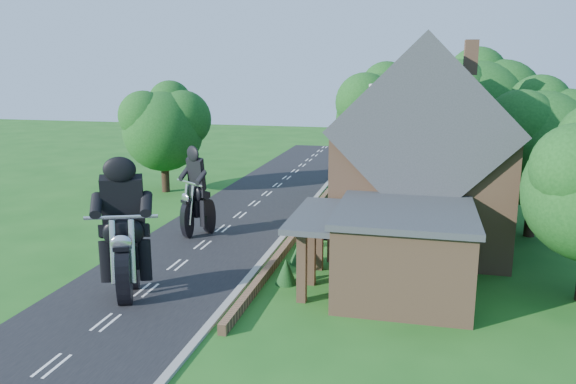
% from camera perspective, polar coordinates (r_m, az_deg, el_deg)
% --- Properties ---
extents(ground, '(120.00, 120.00, 0.00)m').
position_cam_1_polar(ground, '(26.08, -11.14, -7.31)').
color(ground, '#1A5217').
rests_on(ground, ground).
extents(road, '(7.00, 80.00, 0.02)m').
position_cam_1_polar(road, '(26.07, -11.14, -7.29)').
color(road, black).
rests_on(road, ground).
extents(kerb, '(0.30, 80.00, 0.12)m').
position_cam_1_polar(kerb, '(24.82, -3.38, -7.98)').
color(kerb, gray).
rests_on(kerb, ground).
extents(garden_wall, '(0.30, 22.00, 0.40)m').
position_cam_1_polar(garden_wall, '(29.19, 0.69, -4.48)').
color(garden_wall, brown).
rests_on(garden_wall, ground).
extents(house, '(9.54, 8.64, 10.24)m').
position_cam_1_polar(house, '(28.56, 13.39, 3.33)').
color(house, brown).
rests_on(house, ground).
extents(annex, '(7.05, 5.94, 3.44)m').
position_cam_1_polar(annex, '(22.54, 11.35, -5.77)').
color(annex, brown).
rests_on(annex, ground).
extents(tree_house_right, '(6.51, 6.00, 8.40)m').
position_cam_1_polar(tree_house_right, '(31.65, 24.76, 4.94)').
color(tree_house_right, black).
rests_on(tree_house_right, ground).
extents(tree_behind_house, '(7.81, 7.20, 10.08)m').
position_cam_1_polar(tree_behind_house, '(38.61, 19.17, 8.14)').
color(tree_behind_house, black).
rests_on(tree_behind_house, ground).
extents(tree_behind_left, '(6.94, 6.40, 9.16)m').
position_cam_1_polar(tree_behind_left, '(39.52, 10.20, 8.01)').
color(tree_behind_left, black).
rests_on(tree_behind_left, ground).
extents(tree_far_road, '(6.08, 5.60, 7.84)m').
position_cam_1_polar(tree_far_road, '(40.43, -12.05, 6.76)').
color(tree_far_road, black).
rests_on(tree_far_road, ground).
extents(shrub_a, '(0.90, 0.90, 1.10)m').
position_cam_1_polar(shrub_a, '(23.33, -0.19, -8.04)').
color(shrub_a, black).
rests_on(shrub_a, ground).
extents(shrub_b, '(0.90, 0.90, 1.10)m').
position_cam_1_polar(shrub_b, '(25.62, 1.14, -6.12)').
color(shrub_b, black).
rests_on(shrub_b, ground).
extents(shrub_c, '(0.90, 0.90, 1.10)m').
position_cam_1_polar(shrub_c, '(27.95, 2.24, -4.52)').
color(shrub_c, black).
rests_on(shrub_c, ground).
extents(shrub_d, '(0.90, 0.90, 1.10)m').
position_cam_1_polar(shrub_d, '(32.69, 3.96, -1.99)').
color(shrub_d, black).
rests_on(shrub_d, ground).
extents(shrub_e, '(0.90, 0.90, 1.10)m').
position_cam_1_polar(shrub_e, '(35.08, 4.64, -0.99)').
color(shrub_e, black).
rests_on(shrub_e, ground).
extents(shrub_f, '(0.90, 0.90, 1.10)m').
position_cam_1_polar(shrub_f, '(37.49, 5.23, -0.11)').
color(shrub_f, black).
rests_on(shrub_f, ground).
extents(motorcycle_lead, '(1.05, 1.84, 1.67)m').
position_cam_1_polar(motorcycle_lead, '(22.75, -15.99, -8.34)').
color(motorcycle_lead, black).
rests_on(motorcycle_lead, ground).
extents(motorcycle_follow, '(1.19, 1.51, 1.44)m').
position_cam_1_polar(motorcycle_follow, '(30.09, -9.12, -3.08)').
color(motorcycle_follow, black).
rests_on(motorcycle_follow, ground).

